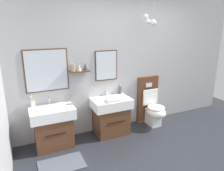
{
  "coord_description": "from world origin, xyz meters",
  "views": [
    {
      "loc": [
        -2.1,
        -2.0,
        2.04
      ],
      "look_at": [
        -0.58,
        1.34,
        0.98
      ],
      "focal_mm": 33.89,
      "sensor_mm": 36.0,
      "label": 1
    }
  ],
  "objects": [
    {
      "name": "ground_plane",
      "position": [
        0.0,
        0.0,
        -0.05
      ],
      "size": [
        6.11,
        4.7,
        0.1
      ],
      "primitive_type": "cube",
      "color": "#23262B",
      "rests_on": "ground"
    },
    {
      "name": "vanity_sink_right",
      "position": [
        -0.57,
        1.42,
        0.38
      ],
      "size": [
        0.73,
        0.51,
        0.71
      ],
      "color": "#56331E",
      "rests_on": "ground"
    },
    {
      "name": "toilet",
      "position": [
        0.38,
        1.43,
        0.38
      ],
      "size": [
        0.48,
        0.63,
        1.0
      ],
      "color": "#56331E",
      "rests_on": "ground"
    },
    {
      "name": "folded_hand_towel",
      "position": [
        -0.61,
        1.26,
        0.73
      ],
      "size": [
        0.22,
        0.16,
        0.04
      ],
      "primitive_type": "cube",
      "color": "white",
      "rests_on": "vanity_sink_right"
    },
    {
      "name": "tap_on_right_sink",
      "position": [
        -0.57,
        1.6,
        0.78
      ],
      "size": [
        0.03,
        0.13,
        0.11
      ],
      "color": "silver",
      "rests_on": "vanity_sink_right"
    },
    {
      "name": "soap_dispenser",
      "position": [
        -0.27,
        1.6,
        0.79
      ],
      "size": [
        0.06,
        0.06,
        0.19
      ],
      "color": "#4C4C51",
      "rests_on": "vanity_sink_right"
    },
    {
      "name": "bath_mat",
      "position": [
        -1.66,
        0.81,
        0.01
      ],
      "size": [
        0.68,
        0.44,
        0.01
      ],
      "primitive_type": "cube",
      "color": "#474C56",
      "rests_on": "ground"
    },
    {
      "name": "wall_back",
      "position": [
        -0.02,
        1.69,
        1.35
      ],
      "size": [
        4.91,
        0.61,
        2.69
      ],
      "color": "#A8A8AA",
      "rests_on": "ground"
    },
    {
      "name": "toothbrush_cup",
      "position": [
        -1.94,
        1.59,
        0.77
      ],
      "size": [
        0.07,
        0.07,
        0.21
      ],
      "color": "silver",
      "rests_on": "vanity_sink_left"
    },
    {
      "name": "vanity_sink_left",
      "position": [
        -1.66,
        1.42,
        0.38
      ],
      "size": [
        0.73,
        0.51,
        0.71
      ],
      "color": "#56331E",
      "rests_on": "ground"
    },
    {
      "name": "tap_on_left_sink",
      "position": [
        -1.66,
        1.6,
        0.78
      ],
      "size": [
        0.03,
        0.13,
        0.11
      ],
      "color": "silver",
      "rests_on": "vanity_sink_left"
    }
  ]
}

